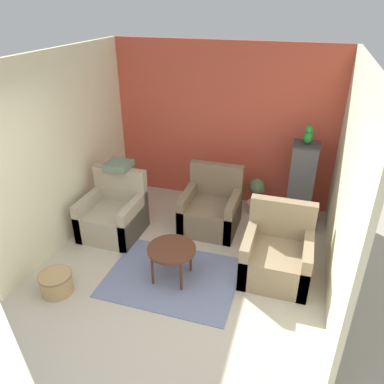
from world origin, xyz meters
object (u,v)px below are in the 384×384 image
wicker_basket (56,282)px  coffee_table (172,251)px  armchair_right (277,256)px  parrot (308,135)px  birdcage (300,187)px  potted_plant (256,195)px  armchair_middle (211,210)px  armchair_left (114,216)px

wicker_basket → coffee_table: bearing=27.9°
armchair_right → parrot: (0.18, 1.45, 1.18)m
coffee_table → birdcage: bearing=52.7°
armchair_right → birdcage: bearing=82.8°
parrot → potted_plant: parrot is taller
armchair_middle → parrot: parrot is taller
armchair_middle → parrot: bearing=23.6°
armchair_left → birdcage: bearing=23.7°
armchair_middle → birdcage: (1.29, 0.56, 0.32)m
armchair_right → birdcage: 1.49m
armchair_left → potted_plant: (1.99, 1.28, 0.03)m
parrot → potted_plant: (-0.69, 0.10, -1.15)m
birdcage → armchair_left: bearing=-156.3°
wicker_basket → armchair_left: bearing=87.6°
coffee_table → armchair_middle: size_ratio=0.64×
armchair_middle → potted_plant: size_ratio=1.55×
armchair_right → armchair_middle: 1.42m
birdcage → armchair_middle: bearing=-156.5°
parrot → potted_plant: 1.35m
armchair_left → birdcage: size_ratio=0.71×
armchair_middle → birdcage: birdcage is taller
armchair_middle → wicker_basket: bearing=-125.4°
armchair_left → armchair_middle: 1.51m
birdcage → wicker_basket: birdcage is taller
armchair_middle → wicker_basket: armchair_middle is taller
armchair_right → parrot: bearing=82.9°
birdcage → parrot: bearing=90.0°
armchair_middle → parrot: 1.84m
armchair_left → potted_plant: size_ratio=1.55×
armchair_left → parrot: parrot is taller
armchair_right → birdcage: (0.18, 1.44, 0.32)m
coffee_table → armchair_middle: 1.37m
armchair_middle → potted_plant: (0.61, 0.67, 0.03)m
armchair_right → coffee_table: bearing=-159.8°
armchair_left → armchair_right: same height
parrot → wicker_basket: size_ratio=0.70×
armchair_left → birdcage: birdcage is taller
parrot → coffee_table: bearing=-127.3°
armchair_right → armchair_middle: same height
armchair_left → potted_plant: 2.37m
coffee_table → wicker_basket: (-1.28, -0.68, -0.28)m
birdcage → potted_plant: birdcage is taller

